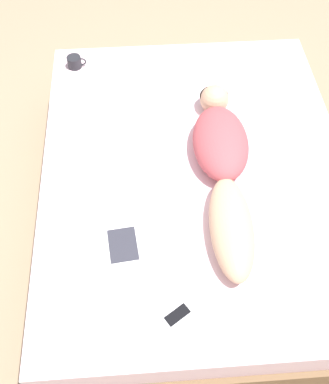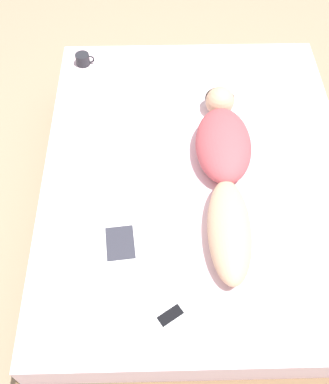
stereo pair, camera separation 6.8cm
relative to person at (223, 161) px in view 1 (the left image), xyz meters
The scene contains 6 objects.
ground_plane 0.66m from the person, 161.59° to the left, with size 12.00×12.00×0.00m, color #9E8466.
bed 0.40m from the person, 161.59° to the left, with size 1.83×2.31×0.56m.
person is the anchor object (origin of this frame).
open_magazine 0.82m from the person, 145.92° to the right, with size 0.47×0.32×0.01m.
coffee_mug 1.31m from the person, 131.82° to the left, with size 0.13×0.10×0.08m.
cell_phone 0.90m from the person, 111.39° to the right, with size 0.16×0.14×0.01m.
Camera 1 is at (-0.30, -1.61, 2.60)m, focal length 42.00 mm.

